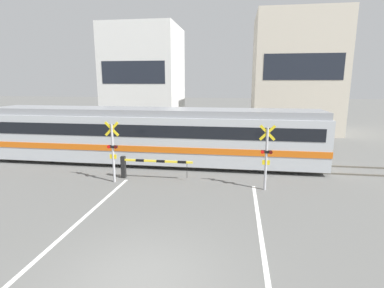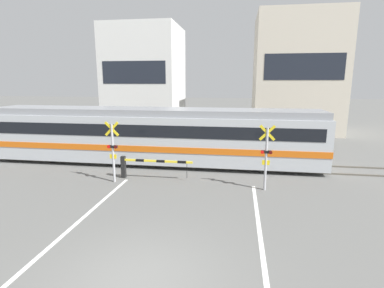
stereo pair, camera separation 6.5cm
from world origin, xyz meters
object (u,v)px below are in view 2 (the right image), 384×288
(crossing_barrier_near, at_px, (140,164))
(commuter_train, at_px, (152,134))
(crossing_signal_left, at_px, (113,149))
(crossing_barrier_far, at_px, (240,143))
(crossing_signal_right, at_px, (266,155))
(pedestrian, at_px, (210,133))

(crossing_barrier_near, bearing_deg, commuter_train, 94.23)
(crossing_barrier_near, height_order, crossing_signal_left, crossing_signal_left)
(commuter_train, height_order, crossing_barrier_near, commuter_train)
(crossing_barrier_far, relative_size, crossing_signal_right, 1.23)
(crossing_barrier_far, height_order, crossing_signal_left, crossing_signal_left)
(crossing_barrier_near, bearing_deg, crossing_signal_left, -148.19)
(commuter_train, bearing_deg, crossing_barrier_near, -85.77)
(commuter_train, xyz_separation_m, pedestrian, (2.82, 5.05, -0.72))
(crossing_barrier_near, relative_size, pedestrian, 2.09)
(crossing_signal_right, distance_m, pedestrian, 9.14)
(crossing_barrier_far, bearing_deg, crossing_signal_left, -132.00)
(commuter_train, distance_m, pedestrian, 5.83)
(commuter_train, relative_size, crossing_signal_right, 6.56)
(crossing_signal_right, bearing_deg, crossing_barrier_far, 99.39)
(commuter_train, bearing_deg, crossing_signal_left, -103.81)
(commuter_train, height_order, crossing_signal_left, commuter_train)
(commuter_train, height_order, crossing_barrier_far, commuter_train)
(pedestrian, bearing_deg, crossing_barrier_far, -44.28)
(commuter_train, relative_size, pedestrian, 11.17)
(crossing_barrier_near, relative_size, crossing_signal_left, 1.23)
(crossing_signal_right, bearing_deg, commuter_train, 149.88)
(commuter_train, relative_size, crossing_signal_left, 6.56)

